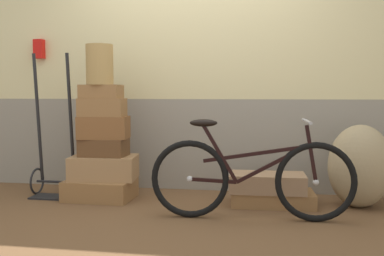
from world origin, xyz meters
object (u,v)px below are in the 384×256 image
luggage_trolley (54,161)px  bicycle (251,178)px  suitcase_2 (104,147)px  burlap_sack (360,166)px  suitcase_3 (104,127)px  suitcase_6 (273,198)px  suitcase_5 (101,92)px  suitcase_4 (102,107)px  suitcase_0 (100,189)px  suitcase_7 (267,183)px  wicker_basket (100,65)px  suitcase_1 (104,167)px

luggage_trolley → bicycle: 1.98m
suitcase_2 → burlap_sack: burlap_sack is taller
suitcase_3 → burlap_sack: suitcase_3 is taller
suitcase_2 → suitcase_6: suitcase_2 is taller
suitcase_5 → bicycle: (1.41, -0.49, -0.67)m
burlap_sack → bicycle: bicycle is taller
suitcase_4 → suitcase_0: bearing=-121.2°
suitcase_7 → bicycle: bearing=-107.3°
suitcase_7 → suitcase_5: bearing=177.0°
suitcase_4 → luggage_trolley: 0.73m
suitcase_7 → wicker_basket: size_ratio=1.78×
suitcase_7 → burlap_sack: bearing=4.1°
suitcase_2 → wicker_basket: 0.77m
suitcase_0 → suitcase_2: suitcase_2 is taller
suitcase_1 → luggage_trolley: size_ratio=0.44×
suitcase_2 → wicker_basket: size_ratio=1.14×
luggage_trolley → bicycle: bearing=-14.8°
burlap_sack → wicker_basket: bearing=-178.2°
suitcase_6 → luggage_trolley: luggage_trolley is taller
suitcase_2 → suitcase_3: suitcase_3 is taller
suitcase_2 → suitcase_4: suitcase_4 is taller
luggage_trolley → suitcase_5: bearing=-1.8°
suitcase_3 → suitcase_4: suitcase_4 is taller
suitcase_0 → suitcase_7: suitcase_7 is taller
suitcase_4 → burlap_sack: (2.33, 0.06, -0.50)m
suitcase_3 → luggage_trolley: bearing=170.8°
luggage_trolley → suitcase_1: bearing=-3.0°
suitcase_4 → wicker_basket: 0.40m
suitcase_2 → suitcase_5: 0.52m
luggage_trolley → suitcase_0: bearing=-6.7°
suitcase_4 → luggage_trolley: (-0.51, 0.02, -0.52)m
suitcase_3 → suitcase_5: size_ratio=1.23×
luggage_trolley → suitcase_7: bearing=-1.3°
suitcase_7 → burlap_sack: burlap_sack is taller
suitcase_5 → suitcase_7: 1.74m
suitcase_7 → suitcase_1: bearing=177.4°
wicker_basket → luggage_trolley: wicker_basket is taller
luggage_trolley → burlap_sack: size_ratio=1.90×
suitcase_3 → suitcase_2: bearing=-90.3°
burlap_sack → bicycle: size_ratio=0.45×
suitcase_7 → suitcase_0: bearing=178.5°
suitcase_3 → wicker_basket: wicker_basket is taller
wicker_basket → burlap_sack: wicker_basket is taller
suitcase_1 → suitcase_4: 0.57m
suitcase_2 → bicycle: bicycle is taller
suitcase_3 → suitcase_4: size_ratio=1.09×
luggage_trolley → burlap_sack: 2.83m
suitcase_1 → burlap_sack: bearing=-5.1°
suitcase_4 → burlap_sack: suitcase_4 is taller
suitcase_2 → suitcase_3: bearing=96.6°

